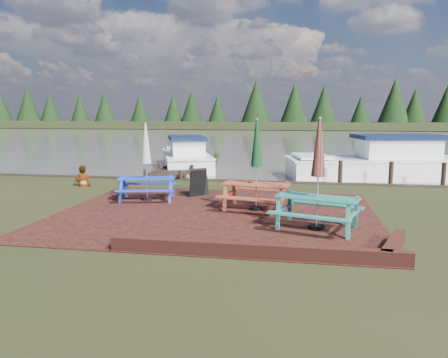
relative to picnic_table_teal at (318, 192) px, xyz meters
name	(u,v)px	position (x,y,z in m)	size (l,w,h in m)	color
ground	(208,223)	(-2.79, 0.21, -0.96)	(120.00, 120.00, 0.00)	black
paving	(215,214)	(-2.79, 1.21, -0.95)	(9.00, 7.50, 0.02)	#381312
brick_wall	(287,250)	(-0.64, -2.20, -0.81)	(6.21, 1.79, 0.30)	#4C1E16
water	(279,138)	(-2.79, 37.21, -0.96)	(120.00, 60.00, 0.02)	#4C4841
far_treeline	(288,109)	(-2.79, 66.21, 2.32)	(120.00, 10.00, 8.10)	black
picnic_table_teal	(318,192)	(0.00, 0.00, 0.00)	(2.43, 2.29, 2.74)	#288275
picnic_table_red	(256,179)	(-1.69, 1.88, -0.02)	(2.22, 2.05, 2.68)	#B54A2E
picnic_table_blue	(147,174)	(-5.37, 2.70, -0.08)	(2.12, 1.96, 2.52)	blue
chalkboard	(199,182)	(-3.85, 3.68, -0.47)	(0.60, 0.87, 0.95)	black
jetty	(188,165)	(-6.29, 11.49, -0.85)	(1.76, 9.08, 1.00)	black
boat_jetty	(186,158)	(-6.61, 12.32, -0.57)	(4.48, 7.17, 1.97)	white
boat_near	(380,164)	(3.25, 10.50, -0.50)	(8.64, 4.50, 2.23)	white
person	(82,166)	(-8.78, 4.86, -0.15)	(0.59, 0.39, 1.63)	gray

